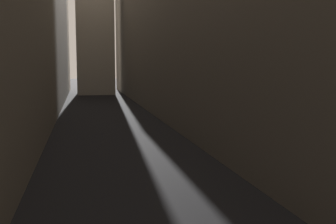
% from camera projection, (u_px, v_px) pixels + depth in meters
% --- Properties ---
extents(ground_plane, '(264.00, 264.00, 0.00)m').
position_uv_depth(ground_plane, '(109.00, 120.00, 44.18)').
color(ground_plane, black).
extents(building_block_right, '(13.34, 108.00, 22.23)m').
position_uv_depth(building_block_right, '(211.00, 20.00, 47.32)').
color(building_block_right, '#60594F').
rests_on(building_block_right, ground).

